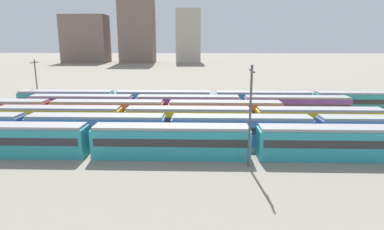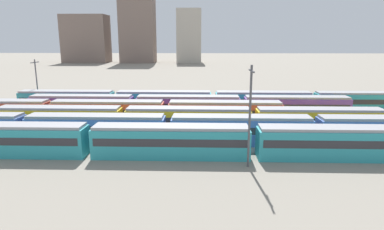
{
  "view_description": "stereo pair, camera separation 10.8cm",
  "coord_description": "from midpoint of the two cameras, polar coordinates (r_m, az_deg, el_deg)",
  "views": [
    {
      "loc": [
        23.22,
        -36.41,
        13.23
      ],
      "look_at": [
        21.75,
        13.0,
        2.04
      ],
      "focal_mm": 31.0,
      "sensor_mm": 36.0,
      "label": 1
    },
    {
      "loc": [
        23.33,
        -36.41,
        13.23
      ],
      "look_at": [
        21.75,
        13.0,
        2.04
      ],
      "focal_mm": 31.0,
      "sensor_mm": 36.0,
      "label": 2
    }
  ],
  "objects": [
    {
      "name": "catenary_pole_2",
      "position": [
        34.72,
        10.02,
        0.49
      ],
      "size": [
        0.24,
        3.2,
        10.82
      ],
      "color": "#4C4C51",
      "rests_on": "ground_plane"
    },
    {
      "name": "train_track_4",
      "position": [
        58.38,
        -0.61,
        1.57
      ],
      "size": [
        55.8,
        3.06,
        3.75
      ],
      "color": "#6B429E",
      "rests_on": "ground_plane"
    },
    {
      "name": "catenary_pole_1",
      "position": [
        73.52,
        -25.12,
        5.37
      ],
      "size": [
        0.24,
        3.2,
        9.54
      ],
      "color": "#4C4C51",
      "rests_on": "ground_plane"
    },
    {
      "name": "train_track_3",
      "position": [
        55.37,
        -14.18,
        0.56
      ],
      "size": [
        55.8,
        3.06,
        3.75
      ],
      "color": "#BC4C38",
      "rests_on": "ground_plane"
    },
    {
      "name": "distant_building_1",
      "position": [
        206.21,
        -9.38,
        15.97
      ],
      "size": [
        20.29,
        14.04,
        50.77
      ],
      "primitive_type": "cube",
      "color": "#7A665B",
      "rests_on": "ground_plane"
    },
    {
      "name": "train_track_5",
      "position": [
        66.83,
        20.15,
        2.21
      ],
      "size": [
        112.5,
        3.06,
        3.75
      ],
      "color": "teal",
      "rests_on": "ground_plane"
    },
    {
      "name": "train_track_2",
      "position": [
        51.04,
        21.11,
        -0.94
      ],
      "size": [
        93.6,
        3.06,
        3.75
      ],
      "color": "yellow",
      "rests_on": "ground_plane"
    },
    {
      "name": "distant_building_0",
      "position": [
        214.0,
        -17.73,
        12.37
      ],
      "size": [
        26.24,
        15.6,
        27.93
      ],
      "primitive_type": "cube",
      "color": "#7A665B",
      "rests_on": "ground_plane"
    },
    {
      "name": "ground_plane",
      "position": [
        56.2,
        -22.71,
        -1.87
      ],
      "size": [
        600.0,
        600.0,
        0.0
      ],
      "primitive_type": "plane",
      "color": "gray"
    },
    {
      "name": "train_track_1",
      "position": [
        45.5,
        20.38,
        -2.48
      ],
      "size": [
        112.5,
        3.06,
        3.75
      ],
      "color": "#4C70BC",
      "rests_on": "ground_plane"
    },
    {
      "name": "distant_building_2",
      "position": [
        202.34,
        -0.47,
        13.41
      ],
      "size": [
        14.32,
        14.99,
        31.05
      ],
      "primitive_type": "cube",
      "color": "#B2A899",
      "rests_on": "ground_plane"
    }
  ]
}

